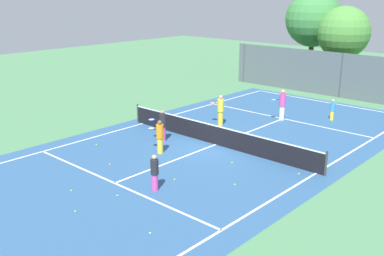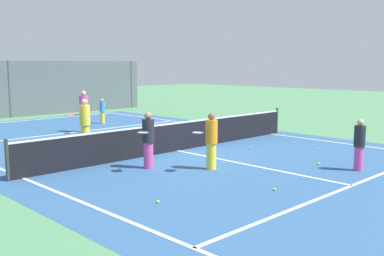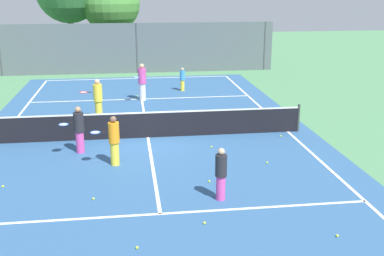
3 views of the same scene
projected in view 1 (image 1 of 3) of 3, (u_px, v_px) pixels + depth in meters
name	position (u px, v px, depth m)	size (l,w,h in m)	color
ground_plane	(216.00, 145.00, 22.58)	(80.00, 80.00, 0.00)	#4C8456
court_surface	(216.00, 145.00, 22.58)	(13.00, 25.00, 0.01)	#2D5684
tennis_net	(216.00, 135.00, 22.43)	(11.90, 0.10, 1.10)	#333833
perimeter_fence	(341.00, 76.00, 32.00)	(18.00, 0.12, 3.20)	#515B60
tree_0	(344.00, 33.00, 34.61)	(4.03, 4.03, 6.32)	brown
tree_1	(313.00, 19.00, 36.50)	(4.51, 4.51, 7.45)	brown
player_0	(332.00, 110.00, 26.65)	(0.27, 0.27, 1.27)	yellow
player_1	(155.00, 172.00, 17.22)	(0.31, 0.31, 1.47)	#D14799
player_2	(282.00, 104.00, 26.60)	(0.71, 0.95, 1.84)	silver
player_3	(160.00, 136.00, 21.17)	(0.92, 0.36, 1.62)	yellow
player_4	(220.00, 110.00, 25.53)	(0.94, 0.38, 1.77)	yellow
player_5	(163.00, 125.00, 22.89)	(0.86, 0.75, 1.63)	#D14799
tennis_ball_0	(263.00, 145.00, 22.36)	(0.07, 0.07, 0.07)	#CCE533
tennis_ball_1	(117.00, 196.00, 16.91)	(0.07, 0.07, 0.07)	#CCE533
tennis_ball_2	(75.00, 211.00, 15.70)	(0.07, 0.07, 0.07)	#CCE533
tennis_ball_3	(235.00, 185.00, 17.86)	(0.07, 0.07, 0.07)	#CCE533
tennis_ball_4	(150.00, 233.00, 14.30)	(0.07, 0.07, 0.07)	#CCE533
tennis_ball_5	(96.00, 145.00, 22.45)	(0.07, 0.07, 0.07)	#CCE533
tennis_ball_6	(110.00, 164.00, 19.93)	(0.07, 0.07, 0.07)	#CCE533
tennis_ball_7	(299.00, 174.00, 18.91)	(0.07, 0.07, 0.07)	#CCE533
tennis_ball_8	(232.00, 163.00, 20.10)	(0.07, 0.07, 0.07)	#CCE533
tennis_ball_9	(286.00, 115.00, 27.68)	(0.07, 0.07, 0.07)	#CCE533
tennis_ball_10	(175.00, 180.00, 18.33)	(0.07, 0.07, 0.07)	#CCE533
tennis_ball_12	(71.00, 191.00, 17.32)	(0.07, 0.07, 0.07)	#CCE533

